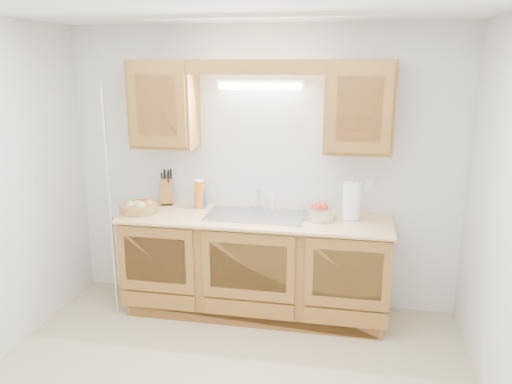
% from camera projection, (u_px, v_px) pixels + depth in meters
% --- Properties ---
extents(room, '(3.52, 3.50, 2.50)m').
position_uv_depth(room, '(218.00, 218.00, 3.05)').
color(room, tan).
rests_on(room, ground).
extents(base_cabinets, '(2.20, 0.60, 0.86)m').
position_uv_depth(base_cabinets, '(255.00, 266.00, 4.39)').
color(base_cabinets, olive).
rests_on(base_cabinets, ground).
extents(countertop, '(2.30, 0.63, 0.04)m').
position_uv_depth(countertop, '(255.00, 219.00, 4.27)').
color(countertop, tan).
rests_on(countertop, base_cabinets).
extents(upper_cabinet_left, '(0.55, 0.33, 0.75)m').
position_uv_depth(upper_cabinet_left, '(164.00, 104.00, 4.32)').
color(upper_cabinet_left, olive).
rests_on(upper_cabinet_left, room).
extents(upper_cabinet_right, '(0.55, 0.33, 0.75)m').
position_uv_depth(upper_cabinet_right, '(359.00, 107.00, 4.02)').
color(upper_cabinet_right, olive).
rests_on(upper_cabinet_right, room).
extents(valance, '(2.20, 0.05, 0.12)m').
position_uv_depth(valance, '(255.00, 67.00, 3.96)').
color(valance, olive).
rests_on(valance, room).
extents(fluorescent_fixture, '(0.76, 0.08, 0.08)m').
position_uv_depth(fluorescent_fixture, '(260.00, 84.00, 4.21)').
color(fluorescent_fixture, white).
rests_on(fluorescent_fixture, room).
extents(sink, '(0.84, 0.46, 0.36)m').
position_uv_depth(sink, '(255.00, 224.00, 4.30)').
color(sink, '#9E9EA3').
rests_on(sink, countertop).
extents(wire_shelf_pole, '(0.03, 0.03, 2.00)m').
position_uv_depth(wire_shelf_pole, '(110.00, 206.00, 4.22)').
color(wire_shelf_pole, silver).
rests_on(wire_shelf_pole, ground).
extents(outlet_plate, '(0.08, 0.01, 0.12)m').
position_uv_depth(outlet_plate, '(369.00, 185.00, 4.32)').
color(outlet_plate, white).
rests_on(outlet_plate, room).
extents(fruit_basket, '(0.38, 0.38, 0.10)m').
position_uv_depth(fruit_basket, '(139.00, 207.00, 4.38)').
color(fruit_basket, '#AA8344').
rests_on(fruit_basket, countertop).
extents(knife_block, '(0.18, 0.22, 0.33)m').
position_uv_depth(knife_block, '(166.00, 191.00, 4.63)').
color(knife_block, olive).
rests_on(knife_block, countertop).
extents(orange_canister, '(0.11, 0.11, 0.26)m').
position_uv_depth(orange_canister, '(199.00, 194.00, 4.48)').
color(orange_canister, orange).
rests_on(orange_canister, countertop).
extents(soap_bottle, '(0.11, 0.11, 0.22)m').
position_uv_depth(soap_bottle, '(200.00, 196.00, 4.51)').
color(soap_bottle, '#2359B2').
rests_on(soap_bottle, countertop).
extents(sponge, '(0.10, 0.07, 0.02)m').
position_uv_depth(sponge, '(320.00, 211.00, 4.40)').
color(sponge, '#CC333F').
rests_on(sponge, countertop).
extents(paper_towel, '(0.18, 0.18, 0.37)m').
position_uv_depth(paper_towel, '(352.00, 201.00, 4.15)').
color(paper_towel, silver).
rests_on(paper_towel, countertop).
extents(apple_bowl, '(0.29, 0.29, 0.14)m').
position_uv_depth(apple_bowl, '(319.00, 212.00, 4.18)').
color(apple_bowl, silver).
rests_on(apple_bowl, countertop).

